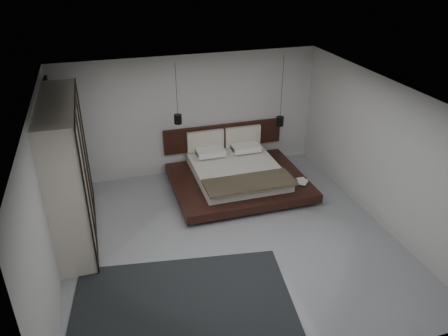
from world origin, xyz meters
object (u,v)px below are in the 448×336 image
object	(u,v)px
lattice_screen	(56,144)
pendant_right	(280,121)
pendant_left	(178,119)
wardrobe	(68,172)
rug	(184,311)
bed	(237,174)

from	to	relation	value
lattice_screen	pendant_right	size ratio (longest dim) A/B	1.58
pendant_left	pendant_right	size ratio (longest dim) A/B	0.80
wardrobe	rug	world-z (taller)	wardrobe
wardrobe	lattice_screen	bearing A→B (deg)	100.27
lattice_screen	wardrobe	size ratio (longest dim) A/B	0.97
lattice_screen	pendant_right	xyz separation A→B (m)	(4.91, -0.08, -0.03)
bed	pendant_left	distance (m)	1.82
pendant_left	rug	size ratio (longest dim) A/B	0.39
lattice_screen	rug	size ratio (longest dim) A/B	0.77
lattice_screen	bed	bearing A→B (deg)	-8.37
lattice_screen	wardrobe	distance (m)	1.41
wardrobe	rug	size ratio (longest dim) A/B	0.80
bed	pendant_left	size ratio (longest dim) A/B	2.20
rug	lattice_screen	bearing A→B (deg)	113.90
lattice_screen	bed	world-z (taller)	lattice_screen
lattice_screen	rug	bearing A→B (deg)	-66.10
lattice_screen	pendant_right	distance (m)	4.91
pendant_left	wardrobe	distance (m)	2.64
pendant_right	wardrobe	world-z (taller)	pendant_right
pendant_left	wardrobe	world-z (taller)	pendant_left
bed	rug	world-z (taller)	bed
pendant_right	rug	bearing A→B (deg)	-129.26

